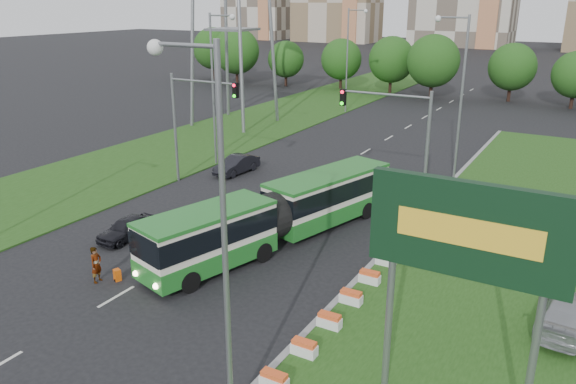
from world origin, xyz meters
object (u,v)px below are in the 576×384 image
Objects in this scene: billboard at (468,241)px; car_median at (567,314)px; traffic_mast_left at (191,112)px; car_left_far at (237,165)px; pedestrian at (96,265)px; car_left_near at (127,228)px; traffic_mast_median at (401,134)px; shopping_trolley at (117,275)px; articulated_bus at (276,213)px.

billboard reaches higher than car_median.
traffic_mast_left is 1.90× the size of car_left_far.
car_left_near is at bearing 20.76° from pedestrian.
pedestrian is (-20.00, -6.45, 0.07)m from car_median.
car_left_near is (-12.17, -10.84, -4.71)m from traffic_mast_median.
billboard is at bearing 72.37° from car_median.
shopping_trolley is at bearing -65.62° from traffic_mast_left.
articulated_bus is 15.12m from car_median.
pedestrian reaches higher than car_left_far.
traffic_mast_left is 1.69× the size of car_median.
car_left_near is at bearing -138.33° from traffic_mast_median.
traffic_mast_median is 1.69× the size of car_median.
pedestrian is 3.13× the size of shopping_trolley.
pedestrian is at bearing -71.10° from car_left_far.
billboard is at bearing -100.60° from pedestrian.
car_left_near is at bearing 152.37° from shopping_trolley.
shopping_trolley is at bearing -48.78° from car_left_near.
car_left_near reaches higher than shopping_trolley.
traffic_mast_median is at bearing -6.00° from car_left_far.
traffic_mast_median is 2.14× the size of car_left_near.
traffic_mast_median is 4.40× the size of pedestrian.
shopping_trolley is (-4.30, -7.84, -1.41)m from articulated_bus.
traffic_mast_median reaches higher than car_left_far.
car_left_far is at bearing 149.73° from articulated_bus.
car_left_far is (1.10, 3.79, -4.66)m from traffic_mast_left.
articulated_bus reaches higher than pedestrian.
car_median is at bearing 8.18° from articulated_bus.
billboard is 15.73m from articulated_bus.
car_left_near is 5.20m from pedestrian.
billboard is at bearing -21.19° from articulated_bus.
car_left_near is 0.89× the size of car_left_far.
articulated_bus is 8.57m from car_left_near.
billboard is 29.09m from car_left_far.
billboard and traffic_mast_median have the same top height.
pedestrian reaches higher than car_median.
articulated_bus is (-12.07, 9.04, -4.46)m from billboard.
traffic_mast_median is (-7.47, 16.00, -0.81)m from billboard.
traffic_mast_left is 6.10m from car_left_far.
car_left_far is at bearing 168.79° from traffic_mast_median.
articulated_bus is 13.62m from car_left_far.
traffic_mast_median is at bearing 43.41° from car_left_near.
traffic_mast_median is at bearing -40.56° from pedestrian.
car_median is 21.02m from pedestrian.
traffic_mast_left is 13.76× the size of shopping_trolley.
billboard is at bearing -35.90° from car_left_far.
car_left_far is (-14.06, 2.79, -4.66)m from traffic_mast_median.
billboard is at bearing -13.00° from car_left_near.
traffic_mast_median is 15.07m from car_left_far.
traffic_mast_median reaches higher than articulated_bus.
car_median reaches higher than car_left_near.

